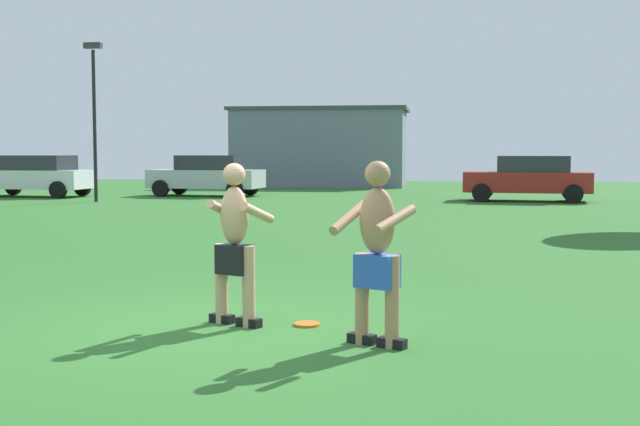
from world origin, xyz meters
name	(u,v)px	position (x,y,z in m)	size (l,w,h in m)	color
ground_plane	(206,329)	(0.00, 0.00, 0.00)	(80.00, 80.00, 0.00)	#2D6628
player_near	(377,249)	(1.73, -0.46, 0.88)	(0.77, 0.74, 1.67)	black
player_in_black	(235,241)	(0.25, 0.24, 0.86)	(0.66, 0.74, 1.64)	black
frisbee	(307,324)	(0.97, 0.31, 0.01)	(0.27, 0.27, 0.03)	orange
car_silver_near_post	(207,175)	(-6.65, 23.02, 0.82)	(4.45, 2.35, 1.58)	silver
car_red_mid_lot	(529,178)	(5.34, 21.46, 0.82)	(4.46, 2.38, 1.58)	maroon
car_white_far_end	(36,175)	(-13.01, 21.61, 0.82)	(4.42, 2.28, 1.58)	white
lamp_post	(94,104)	(-9.45, 18.98, 3.35)	(0.60, 0.24, 5.42)	black
outbuilding_behind_lot	(321,147)	(-3.61, 32.63, 1.93)	(8.62, 4.65, 3.86)	slate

